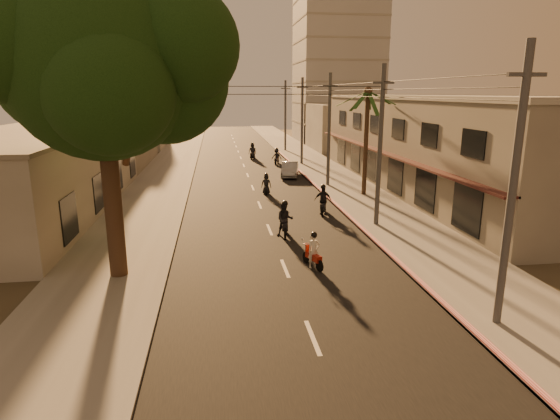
# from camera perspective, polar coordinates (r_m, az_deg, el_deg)

# --- Properties ---
(ground) EXTENTS (160.00, 160.00, 0.00)m
(ground) POSITION_cam_1_polar(r_m,az_deg,el_deg) (18.80, 1.51, -9.36)
(ground) COLOR #383023
(ground) RESTS_ON ground
(road) EXTENTS (10.00, 140.00, 0.02)m
(road) POSITION_cam_1_polar(r_m,az_deg,el_deg) (37.86, -3.35, 2.72)
(road) COLOR black
(road) RESTS_ON ground
(sidewalk_right) EXTENTS (5.00, 140.00, 0.12)m
(sidewalk_right) POSITION_cam_1_polar(r_m,az_deg,el_deg) (39.13, 7.68, 3.06)
(sidewalk_right) COLOR slate
(sidewalk_right) RESTS_ON ground
(sidewalk_left) EXTENTS (5.00, 140.00, 0.12)m
(sidewalk_left) POSITION_cam_1_polar(r_m,az_deg,el_deg) (38.04, -14.70, 2.41)
(sidewalk_left) COLOR slate
(sidewalk_left) RESTS_ON ground
(curb_stripe) EXTENTS (0.20, 60.00, 0.20)m
(curb_stripe) POSITION_cam_1_polar(r_m,az_deg,el_deg) (33.79, 5.98, 1.42)
(curb_stripe) COLOR red
(curb_stripe) RESTS_ON ground
(shophouse_row) EXTENTS (8.80, 34.20, 7.30)m
(shophouse_row) POSITION_cam_1_polar(r_m,az_deg,el_deg) (39.00, 17.92, 7.81)
(shophouse_row) COLOR gray
(shophouse_row) RESTS_ON ground
(left_building) EXTENTS (8.20, 24.20, 5.20)m
(left_building) POSITION_cam_1_polar(r_m,az_deg,el_deg) (33.32, -27.32, 4.12)
(left_building) COLOR #ADA89C
(left_building) RESTS_ON ground
(distant_tower) EXTENTS (12.10, 12.10, 28.00)m
(distant_tower) POSITION_cam_1_polar(r_m,az_deg,el_deg) (75.67, 7.05, 18.98)
(distant_tower) COLOR #B7B5B2
(distant_tower) RESTS_ON ground
(broadleaf_tree) EXTENTS (9.60, 8.70, 12.10)m
(broadleaf_tree) POSITION_cam_1_polar(r_m,az_deg,el_deg) (19.55, -19.78, 16.23)
(broadleaf_tree) COLOR black
(broadleaf_tree) RESTS_ON ground
(palm_tree) EXTENTS (5.00, 5.00, 8.20)m
(palm_tree) POSITION_cam_1_polar(r_m,az_deg,el_deg) (34.73, 10.67, 13.34)
(palm_tree) COLOR black
(palm_tree) RESTS_ON ground
(utility_poles) EXTENTS (1.20, 48.26, 9.00)m
(utility_poles) POSITION_cam_1_polar(r_m,az_deg,el_deg) (38.10, 6.07, 12.63)
(utility_poles) COLOR #38383A
(utility_poles) RESTS_ON ground
(filler_right) EXTENTS (8.00, 14.00, 6.00)m
(filler_right) POSITION_cam_1_polar(r_m,az_deg,el_deg) (64.40, 7.51, 10.02)
(filler_right) COLOR #ADA89C
(filler_right) RESTS_ON ground
(filler_left_near) EXTENTS (8.00, 14.00, 4.40)m
(filler_left_near) POSITION_cam_1_polar(r_m,az_deg,el_deg) (52.49, -20.20, 7.50)
(filler_left_near) COLOR #ADA89C
(filler_left_near) RESTS_ON ground
(filler_left_far) EXTENTS (8.00, 14.00, 7.00)m
(filler_left_far) POSITION_cam_1_polar(r_m,az_deg,el_deg) (70.02, -17.22, 10.25)
(filler_left_far) COLOR #ADA89C
(filler_left_far) RESTS_ON ground
(scooter_red) EXTENTS (0.88, 1.62, 1.65)m
(scooter_red) POSITION_cam_1_polar(r_m,az_deg,el_deg) (20.55, 4.11, -5.09)
(scooter_red) COLOR black
(scooter_red) RESTS_ON ground
(scooter_mid_a) EXTENTS (1.07, 1.98, 1.96)m
(scooter_mid_a) POSITION_cam_1_polar(r_m,az_deg,el_deg) (24.93, 0.60, -1.24)
(scooter_mid_a) COLOR black
(scooter_mid_a) RESTS_ON ground
(scooter_mid_b) EXTENTS (1.29, 1.91, 1.92)m
(scooter_mid_b) POSITION_cam_1_polar(r_m,az_deg,el_deg) (29.59, 5.25, 1.15)
(scooter_mid_b) COLOR black
(scooter_mid_b) RESTS_ON ground
(scooter_far_a) EXTENTS (0.88, 1.66, 1.63)m
(scooter_far_a) POSITION_cam_1_polar(r_m,az_deg,el_deg) (35.34, -1.69, 3.11)
(scooter_far_a) COLOR black
(scooter_far_a) RESTS_ON ground
(scooter_far_b) EXTENTS (1.48, 1.72, 1.77)m
(scooter_far_b) POSITION_cam_1_polar(r_m,az_deg,el_deg) (50.29, -0.41, 6.51)
(scooter_far_b) COLOR black
(scooter_far_b) RESTS_ON ground
(parked_car) EXTENTS (3.03, 4.62, 1.34)m
(parked_car) POSITION_cam_1_polar(r_m,az_deg,el_deg) (42.83, 1.21, 4.97)
(parked_car) COLOR #95979C
(parked_car) RESTS_ON ground
(scooter_far_c) EXTENTS (1.20, 1.89, 1.91)m
(scooter_far_c) POSITION_cam_1_polar(r_m,az_deg,el_deg) (54.51, -3.37, 7.13)
(scooter_far_c) COLOR black
(scooter_far_c) RESTS_ON ground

